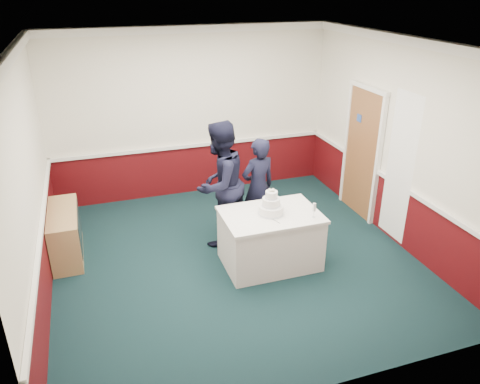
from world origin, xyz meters
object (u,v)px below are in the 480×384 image
object	(u,v)px
cake_knife	(274,220)
person_woman	(258,187)
cake_table	(270,238)
wedding_cake	(271,206)
person_man	(220,184)
champagne_flute	(314,208)
sideboard	(66,233)

from	to	relation	value
cake_knife	person_woman	distance (m)	1.10
cake_table	cake_knife	world-z (taller)	cake_knife
cake_table	wedding_cake	world-z (taller)	wedding_cake
cake_knife	person_man	bearing A→B (deg)	95.05
cake_knife	person_man	xyz separation A→B (m)	(-0.45, 1.03, 0.15)
cake_table	wedding_cake	size ratio (longest dim) A/B	3.63
cake_table	person_man	bearing A→B (deg)	120.15
cake_table	champagne_flute	distance (m)	0.78
champagne_flute	person_woman	world-z (taller)	person_woman
person_woman	wedding_cake	bearing A→B (deg)	68.69
champagne_flute	person_man	world-z (taller)	person_man
cake_table	sideboard	bearing A→B (deg)	157.19
cake_table	person_man	size ratio (longest dim) A/B	0.70
champagne_flute	person_man	bearing A→B (deg)	131.53
cake_table	wedding_cake	bearing A→B (deg)	90.00
sideboard	wedding_cake	world-z (taller)	wedding_cake
sideboard	cake_knife	bearing A→B (deg)	-26.56
cake_table	person_woman	bearing A→B (deg)	80.84
cake_knife	champagne_flute	distance (m)	0.55
sideboard	wedding_cake	xyz separation A→B (m)	(2.71, -1.14, 0.55)
cake_table	person_man	xyz separation A→B (m)	(-0.48, 0.83, 0.55)
person_man	champagne_flute	bearing A→B (deg)	93.94
cake_knife	champagne_flute	xyz separation A→B (m)	(0.53, -0.08, 0.14)
person_man	wedding_cake	bearing A→B (deg)	82.56
person_woman	cake_table	bearing A→B (deg)	68.69
sideboard	cake_table	bearing A→B (deg)	-22.81
person_woman	cake_knife	bearing A→B (deg)	68.80
person_man	person_woman	xyz separation A→B (m)	(0.62, 0.06, -0.16)
champagne_flute	person_man	distance (m)	1.48
sideboard	wedding_cake	bearing A→B (deg)	-22.81
person_man	person_woman	distance (m)	0.65
champagne_flute	person_man	xyz separation A→B (m)	(-0.98, 1.11, 0.02)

